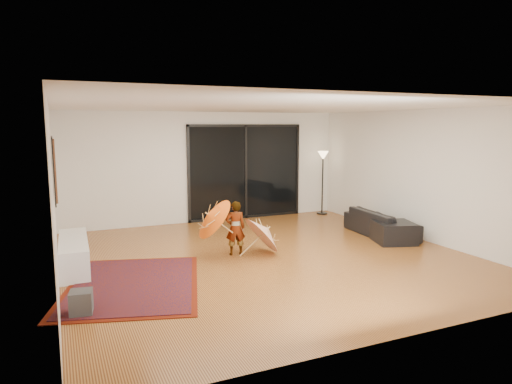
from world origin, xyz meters
TOP-DOWN VIEW (x-y plane):
  - floor at (0.00, 0.00)m, footprint 7.00×7.00m
  - ceiling at (0.00, 0.00)m, footprint 7.00×7.00m
  - wall_back at (0.00, 3.50)m, footprint 7.00×0.00m
  - wall_front at (0.00, -3.50)m, footprint 7.00×0.00m
  - wall_left at (-3.50, 0.00)m, footprint 0.00×7.00m
  - wall_right at (3.50, 0.00)m, footprint 0.00×7.00m
  - sliding_door at (1.00, 3.47)m, footprint 3.06×0.07m
  - painting at (-3.46, 1.00)m, footprint 0.04×1.28m
  - media_console at (-3.25, 0.71)m, footprint 0.50×1.80m
  - speaker at (-3.25, -1.36)m, footprint 0.31×0.31m
  - persian_rug at (-2.48, -0.51)m, footprint 2.56×3.07m
  - sofa at (2.95, 0.51)m, footprint 0.87×1.93m
  - ottoman at (2.80, -0.10)m, footprint 0.93×0.93m
  - floor_lamp at (3.10, 3.13)m, footprint 0.29×0.29m
  - child at (-0.48, 0.38)m, footprint 0.40×0.30m
  - parasol_orange at (-1.03, 0.33)m, footprint 0.65×0.83m
  - parasol_white at (0.12, 0.23)m, footprint 0.67×0.84m

SIDE VIEW (x-z plane):
  - floor at x=0.00m, z-range 0.00..0.00m
  - persian_rug at x=-2.48m, z-range 0.00..0.02m
  - speaker at x=-3.25m, z-range 0.00..0.31m
  - ottoman at x=2.80m, z-range 0.00..0.42m
  - media_console at x=-3.25m, z-range 0.00..0.50m
  - sofa at x=2.95m, z-range 0.00..0.55m
  - child at x=-0.48m, z-range 0.00..1.00m
  - parasol_white at x=0.12m, z-range 0.04..0.97m
  - parasol_orange at x=-1.03m, z-range 0.30..1.17m
  - sliding_door at x=1.00m, z-range 0.00..2.40m
  - floor_lamp at x=3.10m, z-range 0.49..2.19m
  - wall_back at x=0.00m, z-range -2.15..4.85m
  - wall_front at x=0.00m, z-range -2.15..4.85m
  - wall_left at x=-3.50m, z-range -2.15..4.85m
  - wall_right at x=3.50m, z-range -2.15..4.85m
  - painting at x=-3.46m, z-range 1.11..2.19m
  - ceiling at x=0.00m, z-range 2.70..2.70m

